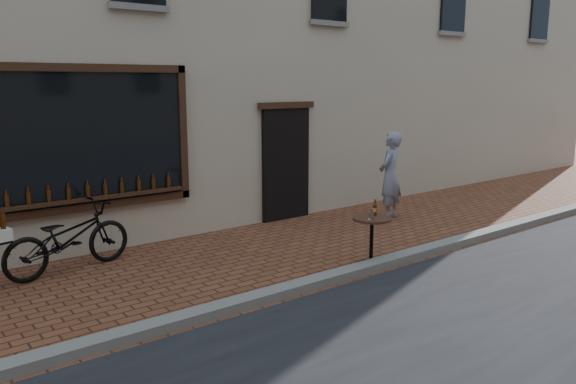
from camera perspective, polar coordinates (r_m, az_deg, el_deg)
ground at (r=7.59m, az=4.41°, el=-9.76°), size 90.00×90.00×0.00m
kerb at (r=7.71m, az=3.41°, el=-8.93°), size 90.00×0.25×0.12m
cargo_bicycle at (r=8.65m, az=-21.69°, el=-4.35°), size 2.28×1.00×1.07m
bistro_table at (r=8.42m, az=8.51°, el=-3.96°), size 0.58×0.58×0.99m
pedestrian at (r=11.30m, az=10.34°, el=1.65°), size 0.75×0.62×1.75m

